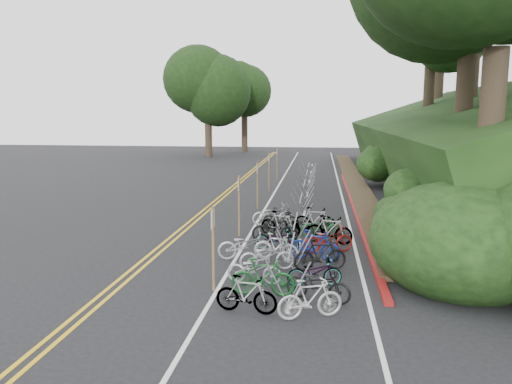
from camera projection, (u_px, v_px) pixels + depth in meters
ground at (195, 274)px, 15.67m from camera, size 120.00×120.00×0.00m
road_markings at (256, 212)px, 25.48m from camera, size 7.47×80.00×0.01m
red_curb at (354, 207)px, 26.70m from camera, size 0.25×28.00×0.10m
embankment at (462, 151)px, 32.29m from camera, size 14.30×48.14×9.11m
tree_cluster at (410, 7)px, 34.12m from camera, size 33.13×54.61×19.61m
bike_rack_front at (291, 257)px, 14.31m from camera, size 1.18×3.17×1.26m
bike_racks_rest at (304, 188)px, 27.90m from camera, size 1.14×23.00×1.17m
signpost_near at (213, 243)px, 13.95m from camera, size 0.08×0.40×2.44m
signposts_rest at (264, 175)px, 29.09m from camera, size 0.08×18.40×2.50m
bike_front at (245, 245)px, 17.19m from camera, size 1.07×2.00×1.00m
bike_valet at (294, 244)px, 17.33m from camera, size 3.62×12.09×1.10m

